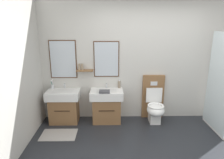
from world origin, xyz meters
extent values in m
cube|color=beige|center=(0.00, 1.67, 1.36)|extent=(4.85, 0.12, 2.72)
cube|color=#4C301E|center=(-1.82, 1.61, 1.35)|extent=(0.57, 0.02, 0.82)
cube|color=silver|center=(-1.82, 1.60, 1.35)|extent=(0.53, 0.01, 0.78)
cube|color=#4C301E|center=(-0.89, 1.61, 1.35)|extent=(0.55, 0.02, 0.77)
cube|color=silver|center=(-0.89, 1.60, 1.35)|extent=(0.51, 0.01, 0.73)
cube|color=brown|center=(-1.36, 1.53, 1.12)|extent=(0.36, 0.14, 0.02)
cylinder|color=gray|center=(-1.48, 1.54, 1.20)|extent=(0.05, 0.05, 0.13)
cylinder|color=gray|center=(-1.41, 1.54, 1.20)|extent=(0.05, 0.05, 0.13)
cube|color=#9E9993|center=(-1.82, 0.82, 0.01)|extent=(0.68, 0.44, 0.01)
cube|color=brown|center=(-1.82, 1.41, 0.27)|extent=(0.60, 0.43, 0.54)
cube|color=#3B2919|center=(-1.82, 1.19, 0.34)|extent=(0.33, 0.01, 0.02)
cube|color=white|center=(-1.82, 1.41, 0.63)|extent=(0.70, 0.48, 0.17)
cube|color=silver|center=(-1.82, 1.38, 0.70)|extent=(0.43, 0.26, 0.03)
cylinder|color=silver|center=(-1.82, 1.60, 0.77)|extent=(0.03, 0.03, 0.11)
cylinder|color=silver|center=(-1.82, 1.55, 0.81)|extent=(0.02, 0.11, 0.02)
cube|color=brown|center=(-0.89, 1.41, 0.27)|extent=(0.60, 0.43, 0.54)
cube|color=#3B2919|center=(-0.89, 1.19, 0.34)|extent=(0.33, 0.01, 0.02)
cube|color=white|center=(-0.89, 1.41, 0.63)|extent=(0.70, 0.48, 0.17)
cube|color=silver|center=(-0.89, 1.38, 0.70)|extent=(0.43, 0.26, 0.03)
cylinder|color=silver|center=(-0.89, 1.60, 0.77)|extent=(0.03, 0.03, 0.11)
cylinder|color=silver|center=(-0.89, 1.55, 0.81)|extent=(0.02, 0.11, 0.02)
cube|color=brown|center=(0.15, 1.60, 0.50)|extent=(0.48, 0.10, 1.00)
cube|color=silver|center=(0.15, 1.55, 0.82)|extent=(0.15, 0.01, 0.09)
cube|color=white|center=(0.15, 1.33, 0.17)|extent=(0.22, 0.30, 0.34)
ellipsoid|color=white|center=(0.15, 1.25, 0.32)|extent=(0.37, 0.46, 0.24)
torus|color=white|center=(0.15, 1.25, 0.42)|extent=(0.35, 0.35, 0.04)
cube|color=white|center=(0.15, 1.47, 0.57)|extent=(0.35, 0.03, 0.33)
cylinder|color=silver|center=(-2.09, 1.57, 0.76)|extent=(0.07, 0.07, 0.09)
cylinder|color=white|center=(-2.08, 1.57, 0.82)|extent=(0.02, 0.03, 0.17)
cube|color=white|center=(-2.08, 1.58, 0.90)|extent=(0.01, 0.02, 0.03)
cylinder|color=purple|center=(-2.09, 1.59, 0.81)|extent=(0.03, 0.03, 0.15)
cube|color=white|center=(-2.11, 1.58, 0.88)|extent=(0.02, 0.02, 0.03)
cylinder|color=white|center=(-2.11, 1.57, 0.81)|extent=(0.02, 0.02, 0.16)
cube|color=white|center=(-2.11, 1.57, 0.89)|extent=(0.01, 0.02, 0.03)
cylinder|color=#33B266|center=(-2.09, 1.56, 0.81)|extent=(0.04, 0.02, 0.16)
cube|color=white|center=(-2.11, 1.55, 0.89)|extent=(0.02, 0.02, 0.03)
cylinder|color=gray|center=(-0.61, 1.58, 0.79)|extent=(0.06, 0.06, 0.16)
cylinder|color=silver|center=(-0.61, 1.58, 0.89)|extent=(0.02, 0.02, 0.04)
cube|color=#47474C|center=(-0.93, 1.27, 0.73)|extent=(0.22, 0.16, 0.04)
cube|color=silver|center=(1.28, 1.01, 1.00)|extent=(0.02, 0.84, 1.90)
camera|label=1|loc=(-0.84, -2.66, 2.10)|focal=32.18mm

